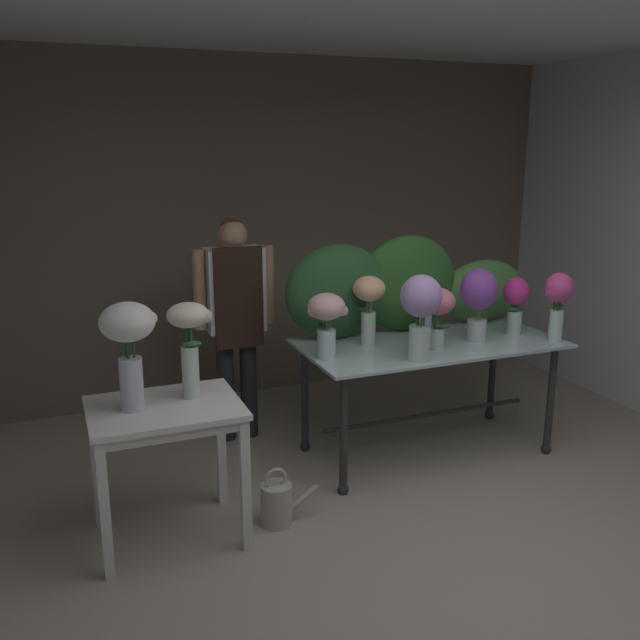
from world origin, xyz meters
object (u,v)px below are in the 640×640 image
vase_peach_anemones (369,301)px  watering_can (277,503)px  vase_violet_snapdragons (479,296)px  display_table_glass (429,360)px  vase_ivory_dahlias (426,299)px  florist (235,307)px  vase_rosy_peonies (437,309)px  vase_blush_tulips (326,317)px  vase_fuchsia_roses (558,298)px  vase_cream_lisianthus_tall (190,336)px  vase_lilac_carnations (421,308)px  vase_magenta_hydrangea (516,301)px  vase_white_roses_tall (128,339)px  side_table_white (165,423)px

vase_peach_anemones → watering_can: bearing=-145.0°
vase_violet_snapdragons → display_table_glass: bearing=163.1°
vase_peach_anemones → vase_ivory_dahlias: bearing=7.8°
display_table_glass → vase_violet_snapdragons: bearing=-16.9°
display_table_glass → florist: 1.38m
florist → vase_rosy_peonies: 1.40m
display_table_glass → florist: (-1.14, 0.72, 0.31)m
vase_violet_snapdragons → vase_ivory_dahlias: size_ratio=1.22×
florist → vase_blush_tulips: size_ratio=3.90×
vase_fuchsia_roses → vase_blush_tulips: size_ratio=1.14×
watering_can → vase_peach_anemones: bearing=35.0°
florist → vase_cream_lisianthus_tall: size_ratio=3.05×
vase_cream_lisianthus_tall → vase_violet_snapdragons: bearing=7.6°
display_table_glass → vase_cream_lisianthus_tall: size_ratio=3.33×
florist → vase_lilac_carnations: (0.87, -1.05, 0.15)m
vase_blush_tulips → vase_lilac_carnations: bearing=-26.8°
vase_magenta_hydrangea → watering_can: 2.14m
display_table_glass → vase_cream_lisianthus_tall: (-1.67, -0.36, 0.44)m
vase_ivory_dahlias → vase_white_roses_tall: bearing=-164.7°
display_table_glass → side_table_white: size_ratio=2.22×
vase_lilac_carnations → vase_peach_anemones: (-0.15, 0.41, -0.03)m
vase_fuchsia_roses → vase_violet_snapdragons: size_ratio=0.95×
vase_lilac_carnations → watering_can: bearing=-170.0°
vase_fuchsia_roses → vase_rosy_peonies: vase_fuchsia_roses is taller
vase_cream_lisianthus_tall → side_table_white: bearing=-159.2°
vase_rosy_peonies → vase_white_roses_tall: bearing=-172.5°
vase_rosy_peonies → vase_magenta_hydrangea: bearing=8.5°
display_table_glass → vase_fuchsia_roses: size_ratio=3.72×
vase_white_roses_tall → vase_cream_lisianthus_tall: bearing=10.6°
florist → vase_fuchsia_roses: florist is taller
vase_lilac_carnations → vase_fuchsia_roses: bearing=1.5°
vase_rosy_peonies → vase_blush_tulips: (-0.73, 0.09, -0.01)m
vase_peach_anemones → vase_white_roses_tall: 1.65m
vase_peach_anemones → watering_can: (-0.83, -0.58, -0.97)m
vase_rosy_peonies → vase_white_roses_tall: size_ratio=0.71×
vase_rosy_peonies → watering_can: bearing=-163.9°
vase_violet_snapdragons → vase_magenta_hydrangea: 0.34m
vase_fuchsia_roses → vase_ivory_dahlias: (-0.74, 0.45, -0.04)m
vase_magenta_hydrangea → vase_rosy_peonies: bearing=-171.5°
vase_ivory_dahlias → watering_can: 1.72m
vase_violet_snapdragons → vase_magenta_hydrangea: size_ratio=1.22×
vase_violet_snapdragons → vase_peach_anemones: bearing=166.7°
vase_fuchsia_roses → watering_can: vase_fuchsia_roses is taller
vase_blush_tulips → vase_peach_anemones: bearing=22.8°
display_table_glass → vase_blush_tulips: 0.87m
display_table_glass → watering_can: (-1.25, -0.51, -0.54)m
vase_rosy_peonies → vase_lilac_carnations: bearing=-141.7°
side_table_white → florist: florist is taller
florist → vase_cream_lisianthus_tall: florist is taller
display_table_glass → vase_lilac_carnations: (-0.27, -0.33, 0.46)m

